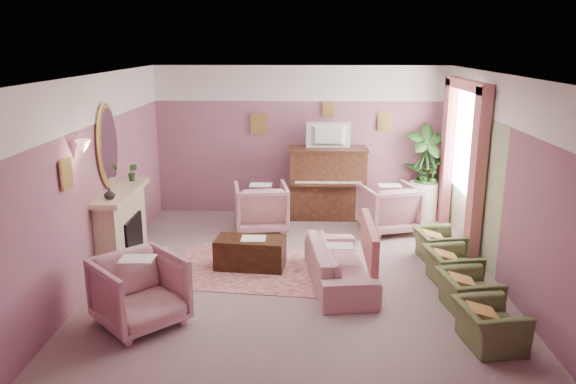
{
  "coord_description": "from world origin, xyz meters",
  "views": [
    {
      "loc": [
        0.1,
        -7.5,
        3.21
      ],
      "look_at": [
        -0.16,
        0.4,
        1.09
      ],
      "focal_mm": 35.0,
      "sensor_mm": 36.0,
      "label": 1
    }
  ],
  "objects_px": {
    "piano": "(328,184)",
    "side_table": "(423,201)",
    "floral_armchair_left": "(261,205)",
    "floral_armchair_right": "(389,206)",
    "floral_armchair_front": "(140,288)",
    "coffee_table": "(250,253)",
    "sofa": "(339,257)",
    "olive_chair_b": "(469,287)",
    "olive_chair_d": "(439,241)",
    "television": "(329,134)",
    "olive_chair_a": "(490,319)",
    "olive_chair_c": "(452,262)"
  },
  "relations": [
    {
      "from": "piano",
      "to": "coffee_table",
      "type": "xyz_separation_m",
      "value": [
        -1.21,
        -2.52,
        -0.43
      ]
    },
    {
      "from": "floral_armchair_front",
      "to": "olive_chair_d",
      "type": "relative_size",
      "value": 1.28
    },
    {
      "from": "piano",
      "to": "floral_armchair_left",
      "type": "relative_size",
      "value": 1.51
    },
    {
      "from": "side_table",
      "to": "coffee_table",
      "type": "bearing_deg",
      "value": -140.53
    },
    {
      "from": "floral_armchair_right",
      "to": "television",
      "type": "bearing_deg",
      "value": 144.77
    },
    {
      "from": "floral_armchair_right",
      "to": "floral_armchair_front",
      "type": "relative_size",
      "value": 1.0
    },
    {
      "from": "olive_chair_a",
      "to": "olive_chair_b",
      "type": "distance_m",
      "value": 0.82
    },
    {
      "from": "television",
      "to": "olive_chair_b",
      "type": "bearing_deg",
      "value": -66.77
    },
    {
      "from": "olive_chair_c",
      "to": "floral_armchair_right",
      "type": "bearing_deg",
      "value": 104.46
    },
    {
      "from": "olive_chair_c",
      "to": "olive_chair_d",
      "type": "height_order",
      "value": "same"
    },
    {
      "from": "television",
      "to": "olive_chair_a",
      "type": "distance_m",
      "value": 5.0
    },
    {
      "from": "floral_armchair_left",
      "to": "side_table",
      "type": "distance_m",
      "value": 3.07
    },
    {
      "from": "olive_chair_d",
      "to": "side_table",
      "type": "relative_size",
      "value": 1.04
    },
    {
      "from": "television",
      "to": "olive_chair_b",
      "type": "relative_size",
      "value": 1.1
    },
    {
      "from": "sofa",
      "to": "olive_chair_b",
      "type": "relative_size",
      "value": 2.58
    },
    {
      "from": "olive_chair_b",
      "to": "olive_chair_d",
      "type": "xyz_separation_m",
      "value": [
        0.0,
        1.64,
        0.0
      ]
    },
    {
      "from": "television",
      "to": "olive_chair_a",
      "type": "relative_size",
      "value": 1.1
    },
    {
      "from": "sofa",
      "to": "floral_armchair_left",
      "type": "height_order",
      "value": "floral_armchair_left"
    },
    {
      "from": "piano",
      "to": "olive_chair_c",
      "type": "bearing_deg",
      "value": -61.61
    },
    {
      "from": "coffee_table",
      "to": "olive_chair_c",
      "type": "distance_m",
      "value": 2.85
    },
    {
      "from": "floral_armchair_right",
      "to": "floral_armchair_front",
      "type": "height_order",
      "value": "same"
    },
    {
      "from": "television",
      "to": "floral_armchair_front",
      "type": "relative_size",
      "value": 0.86
    },
    {
      "from": "floral_armchair_right",
      "to": "olive_chair_c",
      "type": "relative_size",
      "value": 1.28
    },
    {
      "from": "olive_chair_b",
      "to": "olive_chair_d",
      "type": "relative_size",
      "value": 1.0
    },
    {
      "from": "floral_armchair_left",
      "to": "floral_armchair_front",
      "type": "bearing_deg",
      "value": -108.13
    },
    {
      "from": "sofa",
      "to": "olive_chair_b",
      "type": "height_order",
      "value": "sofa"
    },
    {
      "from": "piano",
      "to": "side_table",
      "type": "bearing_deg",
      "value": -1.78
    },
    {
      "from": "olive_chair_a",
      "to": "olive_chair_b",
      "type": "height_order",
      "value": "same"
    },
    {
      "from": "coffee_table",
      "to": "side_table",
      "type": "distance_m",
      "value": 3.88
    },
    {
      "from": "piano",
      "to": "olive_chair_d",
      "type": "height_order",
      "value": "piano"
    },
    {
      "from": "piano",
      "to": "coffee_table",
      "type": "bearing_deg",
      "value": -115.58
    },
    {
      "from": "sofa",
      "to": "floral_armchair_front",
      "type": "height_order",
      "value": "floral_armchair_front"
    },
    {
      "from": "floral_armchair_right",
      "to": "olive_chair_b",
      "type": "xyz_separation_m",
      "value": [
        0.56,
        -3.0,
        -0.15
      ]
    },
    {
      "from": "side_table",
      "to": "floral_armchair_front",
      "type": "bearing_deg",
      "value": -134.17
    },
    {
      "from": "olive_chair_a",
      "to": "olive_chair_d",
      "type": "xyz_separation_m",
      "value": [
        0.0,
        2.46,
        0.0
      ]
    },
    {
      "from": "sofa",
      "to": "olive_chair_c",
      "type": "xyz_separation_m",
      "value": [
        1.54,
        0.05,
        -0.06
      ]
    },
    {
      "from": "piano",
      "to": "coffee_table",
      "type": "distance_m",
      "value": 2.83
    },
    {
      "from": "sofa",
      "to": "floral_armchair_front",
      "type": "distance_m",
      "value": 2.69
    },
    {
      "from": "olive_chair_c",
      "to": "olive_chair_d",
      "type": "distance_m",
      "value": 0.82
    },
    {
      "from": "piano",
      "to": "side_table",
      "type": "height_order",
      "value": "piano"
    },
    {
      "from": "coffee_table",
      "to": "sofa",
      "type": "height_order",
      "value": "sofa"
    },
    {
      "from": "olive_chair_c",
      "to": "olive_chair_d",
      "type": "relative_size",
      "value": 1.0
    },
    {
      "from": "piano",
      "to": "olive_chair_d",
      "type": "relative_size",
      "value": 1.93
    },
    {
      "from": "olive_chair_b",
      "to": "side_table",
      "type": "xyz_separation_m",
      "value": [
        0.18,
        3.73,
        0.04
      ]
    },
    {
      "from": "television",
      "to": "sofa",
      "type": "bearing_deg",
      "value": -88.8
    },
    {
      "from": "piano",
      "to": "olive_chair_b",
      "type": "bearing_deg",
      "value": -67.05
    },
    {
      "from": "floral_armchair_right",
      "to": "side_table",
      "type": "xyz_separation_m",
      "value": [
        0.75,
        0.73,
        -0.11
      ]
    },
    {
      "from": "olive_chair_d",
      "to": "side_table",
      "type": "distance_m",
      "value": 2.1
    },
    {
      "from": "piano",
      "to": "olive_chair_b",
      "type": "relative_size",
      "value": 1.93
    },
    {
      "from": "olive_chair_a",
      "to": "olive_chair_d",
      "type": "bearing_deg",
      "value": 90.0
    }
  ]
}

